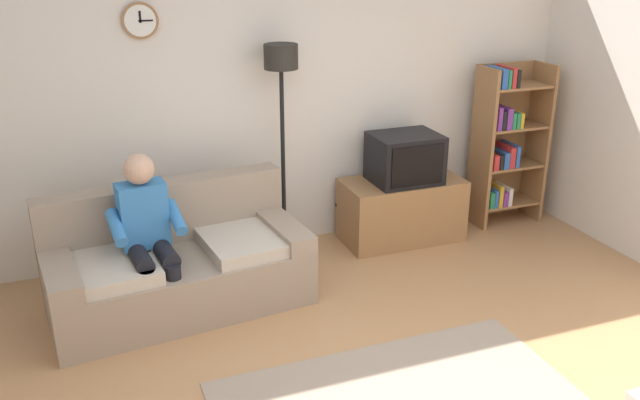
{
  "coord_description": "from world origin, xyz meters",
  "views": [
    {
      "loc": [
        -1.67,
        -2.9,
        2.62
      ],
      "look_at": [
        -0.18,
        1.03,
        1.0
      ],
      "focal_mm": 37.72,
      "sensor_mm": 36.0,
      "label": 1
    }
  ],
  "objects_px": {
    "couch": "(178,268)",
    "tv_stand": "(401,210)",
    "person_on_couch": "(148,230)",
    "tv": "(405,158)",
    "floor_lamp": "(282,93)",
    "bookshelf": "(504,143)"
  },
  "relations": [
    {
      "from": "couch",
      "to": "tv_stand",
      "type": "relative_size",
      "value": 1.81
    },
    {
      "from": "tv",
      "to": "bookshelf",
      "type": "xyz_separation_m",
      "value": [
        1.13,
        0.09,
        0.0
      ]
    },
    {
      "from": "tv_stand",
      "to": "person_on_couch",
      "type": "relative_size",
      "value": 0.89
    },
    {
      "from": "tv",
      "to": "floor_lamp",
      "type": "xyz_separation_m",
      "value": [
        -1.11,
        0.12,
        0.65
      ]
    },
    {
      "from": "bookshelf",
      "to": "person_on_couch",
      "type": "relative_size",
      "value": 1.25
    },
    {
      "from": "tv_stand",
      "to": "floor_lamp",
      "type": "xyz_separation_m",
      "value": [
        -1.11,
        0.1,
        1.16
      ]
    },
    {
      "from": "tv",
      "to": "person_on_couch",
      "type": "height_order",
      "value": "person_on_couch"
    },
    {
      "from": "tv_stand",
      "to": "person_on_couch",
      "type": "distance_m",
      "value": 2.47
    },
    {
      "from": "tv_stand",
      "to": "tv",
      "type": "relative_size",
      "value": 1.83
    },
    {
      "from": "tv_stand",
      "to": "bookshelf",
      "type": "bearing_deg",
      "value": 3.53
    },
    {
      "from": "bookshelf",
      "to": "person_on_couch",
      "type": "distance_m",
      "value": 3.55
    },
    {
      "from": "couch",
      "to": "tv",
      "type": "height_order",
      "value": "tv"
    },
    {
      "from": "tv",
      "to": "floor_lamp",
      "type": "relative_size",
      "value": 0.32
    },
    {
      "from": "couch",
      "to": "tv_stand",
      "type": "height_order",
      "value": "couch"
    },
    {
      "from": "tv",
      "to": "floor_lamp",
      "type": "height_order",
      "value": "floor_lamp"
    },
    {
      "from": "tv_stand",
      "to": "tv",
      "type": "height_order",
      "value": "tv"
    },
    {
      "from": "couch",
      "to": "tv",
      "type": "relative_size",
      "value": 3.31
    },
    {
      "from": "tv_stand",
      "to": "bookshelf",
      "type": "height_order",
      "value": "bookshelf"
    },
    {
      "from": "floor_lamp",
      "to": "person_on_couch",
      "type": "bearing_deg",
      "value": -150.13
    },
    {
      "from": "person_on_couch",
      "to": "tv",
      "type": "bearing_deg",
      "value": 14.1
    },
    {
      "from": "tv_stand",
      "to": "person_on_couch",
      "type": "height_order",
      "value": "person_on_couch"
    },
    {
      "from": "tv_stand",
      "to": "tv",
      "type": "xyz_separation_m",
      "value": [
        -0.0,
        -0.02,
        0.51
      ]
    }
  ]
}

